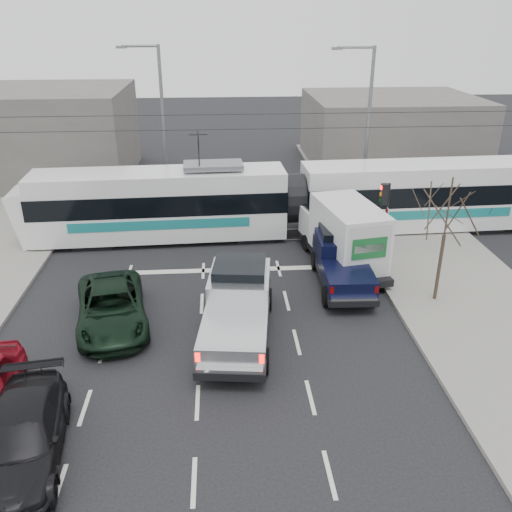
{
  "coord_description": "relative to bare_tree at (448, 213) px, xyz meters",
  "views": [
    {
      "loc": [
        -0.85,
        -15.98,
        10.63
      ],
      "look_at": [
        0.5,
        3.47,
        1.8
      ],
      "focal_mm": 38.0,
      "sensor_mm": 36.0,
      "label": 1
    }
  ],
  "objects": [
    {
      "name": "navy_pickup",
      "position": [
        -3.42,
        1.95,
        -2.7
      ],
      "size": [
        2.21,
        5.32,
        2.21
      ],
      "rotation": [
        0.0,
        0.0,
        -0.03
      ],
      "color": "black",
      "rests_on": "ground"
    },
    {
      "name": "building_left",
      "position": [
        -21.6,
        19.5,
        -0.79
      ],
      "size": [
        14.0,
        10.0,
        6.0
      ],
      "primitive_type": "cube",
      "color": "slate",
      "rests_on": "ground"
    },
    {
      "name": "street_lamp_near",
      "position": [
        -0.29,
        11.5,
        1.32
      ],
      "size": [
        2.38,
        0.25,
        9.0
      ],
      "color": "slate",
      "rests_on": "ground"
    },
    {
      "name": "traffic_signal",
      "position": [
        -1.13,
        4.0,
        -1.05
      ],
      "size": [
        0.44,
        0.44,
        3.6
      ],
      "color": "black",
      "rests_on": "ground"
    },
    {
      "name": "ground",
      "position": [
        -7.6,
        -2.5,
        -3.79
      ],
      "size": [
        120.0,
        120.0,
        0.0
      ],
      "primitive_type": "plane",
      "color": "black",
      "rests_on": "ground"
    },
    {
      "name": "tram",
      "position": [
        -4.76,
        7.64,
        -1.92
      ],
      "size": [
        25.98,
        3.67,
        5.29
      ],
      "rotation": [
        0.0,
        0.0,
        0.04
      ],
      "color": "white",
      "rests_on": "ground"
    },
    {
      "name": "box_truck",
      "position": [
        -3.03,
        3.54,
        -2.26
      ],
      "size": [
        3.18,
        6.49,
        3.11
      ],
      "rotation": [
        0.0,
        0.0,
        0.18
      ],
      "color": "black",
      "rests_on": "ground"
    },
    {
      "name": "building_right",
      "position": [
        4.4,
        21.5,
        -1.29
      ],
      "size": [
        12.0,
        10.0,
        5.0
      ],
      "primitive_type": "cube",
      "color": "slate",
      "rests_on": "ground"
    },
    {
      "name": "street_lamp_far",
      "position": [
        -11.79,
        13.5,
        1.32
      ],
      "size": [
        2.38,
        0.25,
        9.0
      ],
      "color": "slate",
      "rests_on": "ground"
    },
    {
      "name": "sidewalk_right",
      "position": [
        1.4,
        -2.5,
        -3.72
      ],
      "size": [
        6.0,
        60.0,
        0.15
      ],
      "primitive_type": "cube",
      "color": "gray",
      "rests_on": "ground"
    },
    {
      "name": "silver_pickup",
      "position": [
        -7.91,
        -1.61,
        -2.63
      ],
      "size": [
        2.93,
        6.64,
        2.33
      ],
      "rotation": [
        0.0,
        0.0,
        -0.12
      ],
      "color": "black",
      "rests_on": "ground"
    },
    {
      "name": "bare_tree",
      "position": [
        0.0,
        0.0,
        0.0
      ],
      "size": [
        2.4,
        2.4,
        5.0
      ],
      "color": "#47382B",
      "rests_on": "ground"
    },
    {
      "name": "dark_car",
      "position": [
        -13.67,
        -7.47,
        -3.07
      ],
      "size": [
        2.68,
        5.2,
        1.44
      ],
      "primitive_type": "imported",
      "rotation": [
        0.0,
        0.0,
        0.14
      ],
      "color": "black",
      "rests_on": "ground"
    },
    {
      "name": "rails",
      "position": [
        -7.6,
        7.5,
        -3.78
      ],
      "size": [
        60.0,
        1.6,
        0.03
      ],
      "primitive_type": "cube",
      "color": "#33302D",
      "rests_on": "ground"
    },
    {
      "name": "green_car",
      "position": [
        -12.54,
        -0.85,
        -3.06
      ],
      "size": [
        3.42,
        5.64,
        1.46
      ],
      "primitive_type": "imported",
      "rotation": [
        0.0,
        0.0,
        0.2
      ],
      "color": "black",
      "rests_on": "ground"
    },
    {
      "name": "catenary",
      "position": [
        -7.6,
        7.5,
        0.09
      ],
      "size": [
        60.0,
        0.2,
        7.0
      ],
      "color": "black",
      "rests_on": "ground"
    }
  ]
}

